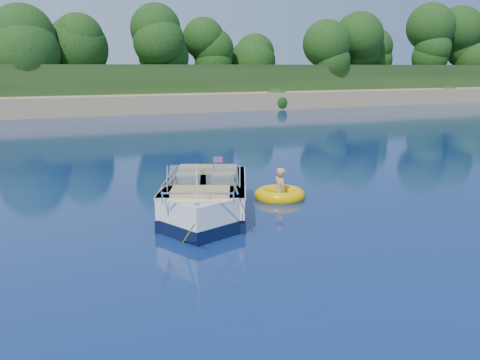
{
  "coord_description": "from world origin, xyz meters",
  "views": [
    {
      "loc": [
        -7.45,
        -8.57,
        3.8
      ],
      "look_at": [
        -1.75,
        4.08,
        0.85
      ],
      "focal_mm": 40.0,
      "sensor_mm": 36.0,
      "label": 1
    }
  ],
  "objects": [
    {
      "name": "motorboat",
      "position": [
        -2.77,
        4.03,
        0.38
      ],
      "size": [
        3.62,
        5.5,
        1.96
      ],
      "rotation": [
        0.0,
        0.0,
        -0.43
      ],
      "color": "white",
      "rests_on": "ground"
    },
    {
      "name": "shoreline",
      "position": [
        0.0,
        63.77,
        0.98
      ],
      "size": [
        170.0,
        59.0,
        6.0
      ],
      "color": "#A1815D",
      "rests_on": "ground"
    },
    {
      "name": "treeline",
      "position": [
        0.04,
        41.01,
        5.55
      ],
      "size": [
        150.0,
        7.12,
        8.19
      ],
      "color": "black",
      "rests_on": "ground"
    },
    {
      "name": "boy",
      "position": [
        -0.1,
        4.92,
        0.0
      ],
      "size": [
        0.4,
        0.79,
        1.51
      ],
      "primitive_type": "imported",
      "rotation": [
        0.0,
        -0.17,
        1.65
      ],
      "color": "tan",
      "rests_on": "ground"
    },
    {
      "name": "tow_tube",
      "position": [
        -0.1,
        4.88,
        0.1
      ],
      "size": [
        1.92,
        1.92,
        0.4
      ],
      "rotation": [
        0.0,
        0.0,
        0.36
      ],
      "color": "#FFBD00",
      "rests_on": "ground"
    },
    {
      "name": "ground",
      "position": [
        0.0,
        0.0,
        0.0
      ],
      "size": [
        160.0,
        160.0,
        0.0
      ],
      "primitive_type": "plane",
      "color": "#091644",
      "rests_on": "ground"
    }
  ]
}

